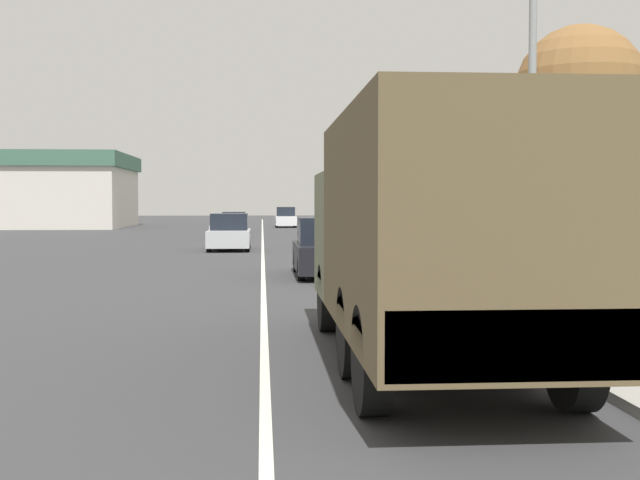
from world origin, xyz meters
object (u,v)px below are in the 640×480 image
at_px(car_third_ahead, 226,227).
at_px(lamp_post, 519,108).
at_px(car_farthest_ahead, 286,218).
at_px(car_fourth_ahead, 234,223).
at_px(car_second_ahead, 229,234).
at_px(car_nearest_ahead, 325,250).
at_px(military_truck, 427,231).

bearing_deg(car_third_ahead, lamp_post, -78.87).
bearing_deg(car_farthest_ahead, car_fourth_ahead, -109.64).
bearing_deg(car_second_ahead, car_nearest_ahead, -75.77).
bearing_deg(car_farthest_ahead, lamp_post, -87.31).
bearing_deg(car_nearest_ahead, lamp_post, -72.79).
xyz_separation_m(car_nearest_ahead, car_third_ahead, (-3.94, 25.11, -0.11)).
xyz_separation_m(car_third_ahead, car_fourth_ahead, (0.17, 8.92, 0.02)).
relative_size(military_truck, car_fourth_ahead, 1.71).
height_order(car_second_ahead, car_third_ahead, car_second_ahead).
distance_m(car_nearest_ahead, car_third_ahead, 25.42).
relative_size(car_farthest_ahead, lamp_post, 0.69).
relative_size(military_truck, car_third_ahead, 1.73).
bearing_deg(car_third_ahead, car_farthest_ahead, 78.32).
distance_m(car_third_ahead, car_farthest_ahead, 20.49).
bearing_deg(car_fourth_ahead, lamp_post, -81.36).
height_order(car_second_ahead, lamp_post, lamp_post).
bearing_deg(lamp_post, car_farthest_ahead, 92.69).
height_order(car_nearest_ahead, car_fourth_ahead, car_nearest_ahead).
xyz_separation_m(car_third_ahead, lamp_post, (6.69, -33.97, 3.14)).
relative_size(car_third_ahead, lamp_post, 0.75).
relative_size(military_truck, lamp_post, 1.30).
height_order(car_fourth_ahead, car_farthest_ahead, car_farthest_ahead).
bearing_deg(car_nearest_ahead, car_fourth_ahead, 96.32).
xyz_separation_m(military_truck, car_farthest_ahead, (-0.10, 57.93, -0.97)).
distance_m(military_truck, car_farthest_ahead, 57.94).
bearing_deg(car_nearest_ahead, military_truck, -88.64).
height_order(car_nearest_ahead, lamp_post, lamp_post).
height_order(car_farthest_ahead, lamp_post, lamp_post).
xyz_separation_m(military_truck, car_second_ahead, (-3.54, 25.54, -1.01)).
height_order(military_truck, car_fourth_ahead, military_truck).
bearing_deg(car_nearest_ahead, car_second_ahead, 104.23).
distance_m(military_truck, car_second_ahead, 25.80).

